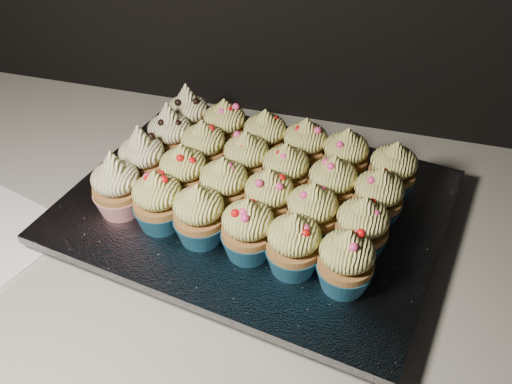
{
  "coord_description": "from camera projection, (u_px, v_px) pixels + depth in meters",
  "views": [
    {
      "loc": [
        0.29,
        1.18,
        1.42
      ],
      "look_at": [
        0.14,
        1.73,
        0.95
      ],
      "focal_mm": 40.0,
      "sensor_mm": 36.0,
      "label": 1
    }
  ],
  "objects": [
    {
      "name": "cupcake_10",
      "position": [
        312.0,
        213.0,
        0.67
      ],
      "size": [
        0.06,
        0.06,
        0.08
      ],
      "color": "navy",
      "rests_on": "foil_lining"
    },
    {
      "name": "cupcake_1",
      "position": [
        158.0,
        201.0,
        0.69
      ],
      "size": [
        0.06,
        0.06,
        0.08
      ],
      "color": "navy",
      "rests_on": "foil_lining"
    },
    {
      "name": "cupcake_17",
      "position": [
        378.0,
        198.0,
        0.69
      ],
      "size": [
        0.06,
        0.06,
        0.08
      ],
      "color": "navy",
      "rests_on": "foil_lining"
    },
    {
      "name": "cupcake_3",
      "position": [
        248.0,
        230.0,
        0.65
      ],
      "size": [
        0.06,
        0.06,
        0.08
      ],
      "color": "navy",
      "rests_on": "foil_lining"
    },
    {
      "name": "cupcake_5",
      "position": [
        346.0,
        262.0,
        0.61
      ],
      "size": [
        0.06,
        0.06,
        0.08
      ],
      "color": "navy",
      "rests_on": "foil_lining"
    },
    {
      "name": "cupcake_8",
      "position": [
        224.0,
        187.0,
        0.71
      ],
      "size": [
        0.06,
        0.06,
        0.08
      ],
      "color": "navy",
      "rests_on": "foil_lining"
    },
    {
      "name": "cupcake_9",
      "position": [
        269.0,
        199.0,
        0.69
      ],
      "size": [
        0.06,
        0.06,
        0.08
      ],
      "color": "navy",
      "rests_on": "foil_lining"
    },
    {
      "name": "baking_tray",
      "position": [
        256.0,
        215.0,
        0.76
      ],
      "size": [
        0.48,
        0.4,
        0.02
      ],
      "primitive_type": "cube",
      "rotation": [
        0.0,
        0.0,
        -0.16
      ],
      "color": "black",
      "rests_on": "worktop"
    },
    {
      "name": "cupcake_4",
      "position": [
        294.0,
        245.0,
        0.63
      ],
      "size": [
        0.06,
        0.06,
        0.08
      ],
      "color": "navy",
      "rests_on": "foil_lining"
    },
    {
      "name": "cupcake_16",
      "position": [
        332.0,
        185.0,
        0.71
      ],
      "size": [
        0.06,
        0.06,
        0.08
      ],
      "color": "navy",
      "rests_on": "foil_lining"
    },
    {
      "name": "worktop",
      "position": [
        156.0,
        226.0,
        0.79
      ],
      "size": [
        2.44,
        0.64,
        0.04
      ],
      "primitive_type": "cube",
      "color": "beige",
      "rests_on": "cabinet"
    },
    {
      "name": "cupcake_22",
      "position": [
        345.0,
        157.0,
        0.76
      ],
      "size": [
        0.06,
        0.06,
        0.08
      ],
      "color": "navy",
      "rests_on": "foil_lining"
    },
    {
      "name": "cupcake_2",
      "position": [
        199.0,
        215.0,
        0.67
      ],
      "size": [
        0.06,
        0.06,
        0.08
      ],
      "color": "navy",
      "rests_on": "foil_lining"
    },
    {
      "name": "cupcake_12",
      "position": [
        170.0,
        136.0,
        0.79
      ],
      "size": [
        0.06,
        0.06,
        0.1
      ],
      "color": "#AE1826",
      "rests_on": "foil_lining"
    },
    {
      "name": "cupcake_18",
      "position": [
        188.0,
        117.0,
        0.83
      ],
      "size": [
        0.06,
        0.06,
        0.1
      ],
      "color": "#AE1826",
      "rests_on": "foil_lining"
    },
    {
      "name": "cupcake_21",
      "position": [
        305.0,
        147.0,
        0.78
      ],
      "size": [
        0.06,
        0.06,
        0.08
      ],
      "color": "navy",
      "rests_on": "foil_lining"
    },
    {
      "name": "cupcake_0",
      "position": [
        117.0,
        186.0,
        0.71
      ],
      "size": [
        0.06,
        0.06,
        0.1
      ],
      "color": "#AE1826",
      "rests_on": "foil_lining"
    },
    {
      "name": "cupcake_13",
      "position": [
        204.0,
        149.0,
        0.77
      ],
      "size": [
        0.06,
        0.06,
        0.08
      ],
      "color": "navy",
      "rests_on": "foil_lining"
    },
    {
      "name": "cupcake_19",
      "position": [
        225.0,
        127.0,
        0.81
      ],
      "size": [
        0.06,
        0.06,
        0.08
      ],
      "color": "navy",
      "rests_on": "foil_lining"
    },
    {
      "name": "foil_lining",
      "position": [
        256.0,
        205.0,
        0.75
      ],
      "size": [
        0.53,
        0.44,
        0.01
      ],
      "primitive_type": "cube",
      "rotation": [
        0.0,
        0.0,
        -0.16
      ],
      "color": "silver",
      "rests_on": "baking_tray"
    },
    {
      "name": "cupcake_20",
      "position": [
        265.0,
        138.0,
        0.79
      ],
      "size": [
        0.06,
        0.06,
        0.08
      ],
      "color": "navy",
      "rests_on": "foil_lining"
    },
    {
      "name": "cupcake_23",
      "position": [
        392.0,
        171.0,
        0.73
      ],
      "size": [
        0.06,
        0.06,
        0.08
      ],
      "color": "navy",
      "rests_on": "foil_lining"
    },
    {
      "name": "cupcake_6",
      "position": [
        143.0,
        160.0,
        0.75
      ],
      "size": [
        0.06,
        0.06,
        0.1
      ],
      "color": "#AE1826",
      "rests_on": "foil_lining"
    },
    {
      "name": "cupcake_7",
      "position": [
        184.0,
        174.0,
        0.73
      ],
      "size": [
        0.06,
        0.06,
        0.08
      ],
      "color": "navy",
      "rests_on": "foil_lining"
    },
    {
      "name": "cupcake_15",
      "position": [
        285.0,
        172.0,
        0.73
      ],
      "size": [
        0.06,
        0.06,
        0.08
      ],
      "color": "navy",
      "rests_on": "foil_lining"
    },
    {
      "name": "cupcake_11",
      "position": [
        362.0,
        228.0,
        0.65
      ],
      "size": [
        0.06,
        0.06,
        0.08
      ],
      "color": "navy",
      "rests_on": "foil_lining"
    },
    {
      "name": "cupcake_14",
      "position": [
        246.0,
        160.0,
        0.75
      ],
      "size": [
        0.06,
        0.06,
        0.08
      ],
      "color": "navy",
      "rests_on": "foil_lining"
    }
  ]
}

